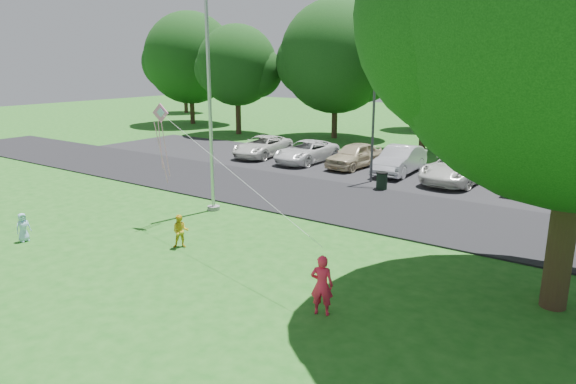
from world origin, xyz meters
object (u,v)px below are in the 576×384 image
Objects in this scene: child_yellow at (181,231)px; kite at (164,126)px; flagpole at (210,106)px; child_blue at (23,227)px; street_lamp at (379,107)px; woman at (322,285)px; trash_can at (382,181)px.

kite is (-2.14, 1.44, 3.07)m from child_yellow.
flagpole reaches higher than child_blue.
street_lamp is 4.17× the size of woman.
kite reaches higher than child_blue.
child_yellow is 1.12× the size of child_blue.
flagpole is 2.41m from kite.
woman is (8.18, -5.03, -3.42)m from flagpole.
street_lamp is 14.31m from woman.
child_blue is (-10.79, -1.35, -0.26)m from woman.
street_lamp is 5.67× the size of child_yellow.
kite reaches higher than child_yellow.
street_lamp is at bearing 125.60° from trash_can.
flagpole reaches higher than kite.
child_blue is (-2.61, -6.38, -3.68)m from flagpole.
flagpole is at bearing 79.74° from kite.
trash_can is 0.79× the size of child_yellow.
flagpole is 9.14× the size of child_yellow.
street_lamp is 6.36× the size of child_blue.
child_yellow is 5.39m from child_blue.
child_blue is (-4.72, -2.60, -0.06)m from child_yellow.
child_blue is 0.11× the size of kite.
child_blue is at bearing -112.25° from flagpole.
trash_can is 0.10× the size of kite.
trash_can is at bearing -92.05° from woman.
child_yellow is at bearing -100.97° from trash_can.
woman is 0.17× the size of kite.
woman is at bearing -27.76° from kite.
street_lamp reaches higher than woman.
street_lamp is at bearing 67.73° from flagpole.
flagpole is 8.87m from trash_can.
flagpole is at bearing -18.13° from child_blue.
child_yellow is 0.12× the size of kite.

